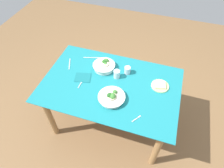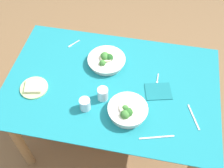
% 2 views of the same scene
% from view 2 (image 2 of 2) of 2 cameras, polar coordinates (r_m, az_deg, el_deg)
% --- Properties ---
extents(ground_plane, '(6.00, 6.00, 0.00)m').
position_cam_2_polar(ground_plane, '(2.55, -0.11, -10.45)').
color(ground_plane, brown).
extents(dining_table, '(1.46, 0.96, 0.76)m').
position_cam_2_polar(dining_table, '(2.00, -0.14, -2.01)').
color(dining_table, '#197A84').
rests_on(dining_table, ground_plane).
extents(broccoli_bowl_far, '(0.25, 0.25, 0.10)m').
position_cam_2_polar(broccoli_bowl_far, '(1.74, 3.20, -5.52)').
color(broccoli_bowl_far, silver).
rests_on(broccoli_bowl_far, dining_table).
extents(broccoli_bowl_near, '(0.27, 0.27, 0.09)m').
position_cam_2_polar(broccoli_bowl_near, '(2.01, -1.16, 4.90)').
color(broccoli_bowl_near, silver).
rests_on(broccoli_bowl_near, dining_table).
extents(bread_side_plate, '(0.19, 0.19, 0.03)m').
position_cam_2_polar(bread_side_plate, '(1.95, -15.72, -0.64)').
color(bread_side_plate, '#B7D684').
rests_on(bread_side_plate, dining_table).
extents(water_glass_center, '(0.07, 0.07, 0.09)m').
position_cam_2_polar(water_glass_center, '(1.77, -5.55, -4.13)').
color(water_glass_center, silver).
rests_on(water_glass_center, dining_table).
extents(water_glass_side, '(0.07, 0.07, 0.09)m').
position_cam_2_polar(water_glass_side, '(1.80, -1.89, -2.05)').
color(water_glass_side, silver).
rests_on(water_glass_side, dining_table).
extents(fork_by_far_bowl, '(0.07, 0.09, 0.00)m').
position_cam_2_polar(fork_by_far_bowl, '(2.19, -7.90, 8.15)').
color(fork_by_far_bowl, '#B7B7BC').
rests_on(fork_by_far_bowl, dining_table).
extents(fork_by_near_bowl, '(0.01, 0.10, 0.00)m').
position_cam_2_polar(fork_by_near_bowl, '(1.95, 9.31, 0.87)').
color(fork_by_near_bowl, '#B7B7BC').
rests_on(fork_by_near_bowl, dining_table).
extents(table_knife_left, '(0.08, 0.18, 0.00)m').
position_cam_2_polar(table_knife_left, '(1.83, 16.39, -6.51)').
color(table_knife_left, '#B7B7BC').
rests_on(table_knife_left, dining_table).
extents(table_knife_right, '(0.21, 0.07, 0.00)m').
position_cam_2_polar(table_knife_right, '(1.71, 9.16, -10.73)').
color(table_knife_right, '#B7B7BC').
rests_on(table_knife_right, dining_table).
extents(napkin_folded_upper, '(0.20, 0.18, 0.01)m').
position_cam_2_polar(napkin_folded_upper, '(1.90, 9.48, -1.37)').
color(napkin_folded_upper, '#156870').
rests_on(napkin_folded_upper, dining_table).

